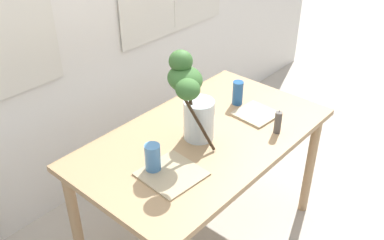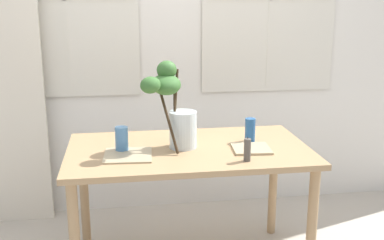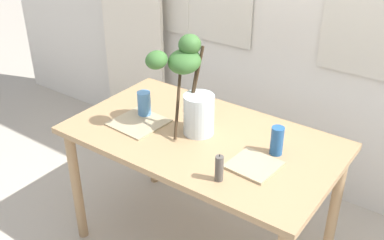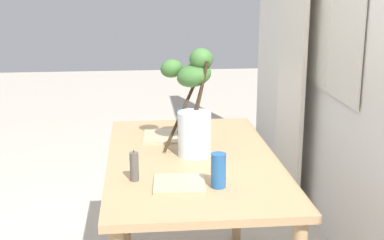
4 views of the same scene
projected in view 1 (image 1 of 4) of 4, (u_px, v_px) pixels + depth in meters
ground at (202, 237)px, 2.73m from camera, size 14.00×14.00×0.00m
dining_table at (204, 150)px, 2.37m from camera, size 1.41×0.81×0.78m
vase_with_branches at (193, 103)px, 2.15m from camera, size 0.35×0.30×0.52m
drinking_glass_blue_left at (153, 158)px, 2.03m from camera, size 0.07×0.07×0.14m
drinking_glass_blue_right at (238, 93)px, 2.56m from camera, size 0.06×0.06×0.15m
plate_square_left at (171, 174)px, 2.03m from camera, size 0.28×0.28×0.01m
plate_square_right at (256, 114)px, 2.49m from camera, size 0.23×0.23×0.01m
pillar_candle at (278, 122)px, 2.31m from camera, size 0.04×0.04×0.14m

